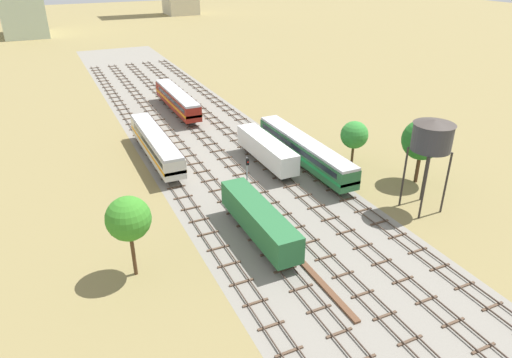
{
  "coord_description": "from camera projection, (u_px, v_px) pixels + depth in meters",
  "views": [
    {
      "loc": [
        -22.11,
        -8.46,
        27.18
      ],
      "look_at": [
        0.0,
        38.67,
        1.5
      ],
      "focal_mm": 32.37,
      "sensor_mm": 36.0,
      "label": 1
    }
  ],
  "objects": [
    {
      "name": "track_centre_right",
      "position": [
        258.0,
        132.0,
        76.98
      ],
      "size": [
        2.4,
        126.0,
        0.29
      ],
      "color": "#47382D",
      "rests_on": "ground"
    },
    {
      "name": "track_centre_left",
      "position": [
        207.0,
        141.0,
        73.53
      ],
      "size": [
        2.4,
        126.0,
        0.29
      ],
      "color": "#47382D",
      "rests_on": "ground"
    },
    {
      "name": "passenger_coach_centre_right_near",
      "position": [
        304.0,
        149.0,
        63.92
      ],
      "size": [
        2.96,
        22.0,
        3.8
      ],
      "color": "#286638",
      "rests_on": "ground"
    },
    {
      "name": "track_far_left",
      "position": [
        151.0,
        150.0,
        70.08
      ],
      "size": [
        2.4,
        126.0,
        0.29
      ],
      "color": "#47382D",
      "rests_on": "ground"
    },
    {
      "name": "lineside_tree_1",
      "position": [
        354.0,
        135.0,
        64.07
      ],
      "size": [
        3.85,
        3.85,
        6.28
      ],
      "color": "#4C331E",
      "rests_on": "ground"
    },
    {
      "name": "ground_plane",
      "position": [
        209.0,
        144.0,
        72.78
      ],
      "size": [
        480.0,
        480.0,
        0.0
      ],
      "primitive_type": "plane",
      "color": "olive"
    },
    {
      "name": "lineside_tree_0",
      "position": [
        422.0,
        140.0,
        58.13
      ],
      "size": [
        5.17,
        5.17,
        8.49
      ],
      "color": "#4C331E",
      "rests_on": "ground"
    },
    {
      "name": "ballast_bed",
      "position": [
        209.0,
        144.0,
        72.78
      ],
      "size": [
        22.09,
        176.0,
        0.01
      ],
      "primitive_type": "cube",
      "color": "gray",
      "rests_on": "ground"
    },
    {
      "name": "lineside_tree_2",
      "position": [
        128.0,
        219.0,
        40.69
      ],
      "size": [
        4.07,
        4.07,
        8.08
      ],
      "color": "#4C331E",
      "rests_on": "ground"
    },
    {
      "name": "track_centre",
      "position": [
        233.0,
        136.0,
        75.25
      ],
      "size": [
        2.4,
        126.0,
        0.29
      ],
      "color": "#47382D",
      "rests_on": "ground"
    },
    {
      "name": "diesel_railcar_far_left_midfar",
      "position": [
        156.0,
        143.0,
        65.89
      ],
      "size": [
        2.96,
        20.5,
        3.8
      ],
      "color": "beige",
      "rests_on": "ground"
    },
    {
      "name": "diesel_railcar_centre_left_far",
      "position": [
        177.0,
        99.0,
        85.67
      ],
      "size": [
        2.96,
        20.5,
        3.8
      ],
      "color": "maroon",
      "rests_on": "ground"
    },
    {
      "name": "track_left",
      "position": [
        180.0,
        145.0,
        71.81
      ],
      "size": [
        2.4,
        126.0,
        0.29
      ],
      "color": "#47382D",
      "rests_on": "ground"
    },
    {
      "name": "freight_boxcar_left_nearest",
      "position": [
        259.0,
        219.0,
        47.54
      ],
      "size": [
        2.87,
        14.0,
        3.6
      ],
      "color": "#286638",
      "rests_on": "ground"
    },
    {
      "name": "spare_rail_bundle",
      "position": [
        325.0,
        286.0,
        41.53
      ],
      "size": [
        0.6,
        10.0,
        0.24
      ],
      "primitive_type": "cube",
      "color": "brown",
      "rests_on": "ground"
    },
    {
      "name": "water_tower",
      "position": [
        433.0,
        136.0,
        50.33
      ],
      "size": [
        4.57,
        4.57,
        11.02
      ],
      "color": "#2D2826",
      "rests_on": "ground"
    },
    {
      "name": "freight_boxcar_centre_mid",
      "position": [
        266.0,
        149.0,
        64.41
      ],
      "size": [
        2.87,
        14.0,
        3.6
      ],
      "color": "white",
      "rests_on": "ground"
    },
    {
      "name": "signal_post_nearest",
      "position": [
        247.0,
        174.0,
        54.31
      ],
      "size": [
        0.28,
        0.47,
        5.81
      ],
      "color": "gray",
      "rests_on": "ground"
    }
  ]
}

